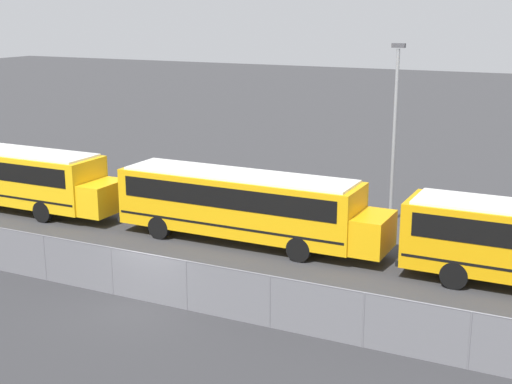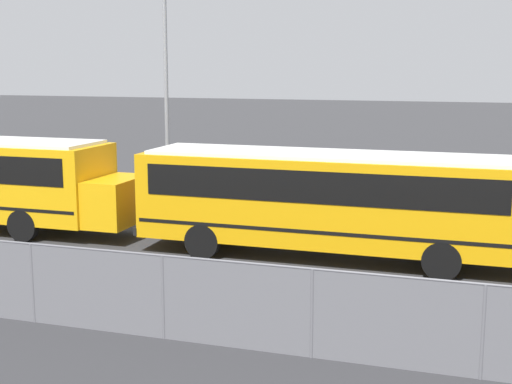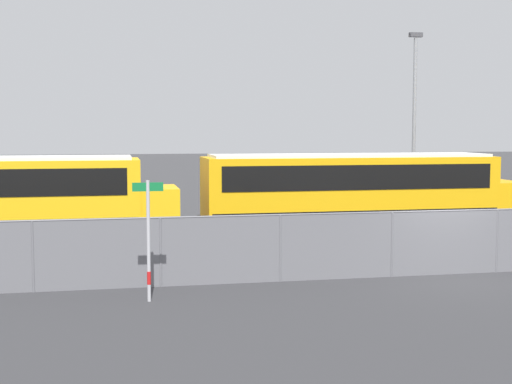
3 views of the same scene
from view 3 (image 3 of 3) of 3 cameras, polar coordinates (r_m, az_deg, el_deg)
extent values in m
plane|color=#38383A|center=(20.18, 14.84, -6.40)|extent=(200.00, 200.00, 0.00)
cube|color=#9EA0A5|center=(20.03, 14.89, -3.95)|extent=(101.26, 0.03, 1.75)
cube|color=slate|center=(20.01, 14.91, -3.96)|extent=(101.26, 0.01, 1.75)
cylinder|color=slate|center=(19.91, 14.95, -1.47)|extent=(101.26, 0.05, 0.05)
cylinder|color=slate|center=(18.09, -17.42, -4.96)|extent=(0.07, 0.07, 1.75)
cylinder|color=slate|center=(18.02, -7.64, -4.81)|extent=(0.07, 0.07, 1.75)
cylinder|color=slate|center=(18.47, 1.94, -4.53)|extent=(0.07, 0.07, 1.75)
cylinder|color=slate|center=(19.40, 10.81, -4.16)|extent=(0.07, 0.07, 1.75)
cylinder|color=slate|center=(20.75, 18.70, -3.74)|extent=(0.07, 0.07, 1.75)
cube|color=yellow|center=(24.78, -7.81, -1.28)|extent=(1.29, 2.35, 1.46)
cylinder|color=black|center=(25.99, -13.86, -2.71)|extent=(1.02, 0.28, 1.02)
cylinder|color=black|center=(23.70, -14.10, -3.45)|extent=(1.02, 0.28, 1.02)
cube|color=#EDA80F|center=(26.43, 7.45, 0.18)|extent=(10.72, 2.55, 2.44)
cube|color=black|center=(26.39, 7.46, 1.34)|extent=(9.86, 2.59, 0.88)
cube|color=black|center=(26.50, 7.43, -1.29)|extent=(10.51, 2.58, 0.10)
cube|color=#EDA80F|center=(28.97, 18.75, -0.59)|extent=(1.29, 2.35, 1.46)
cube|color=black|center=(25.33, -4.26, -2.44)|extent=(0.12, 2.55, 0.24)
cube|color=silver|center=(26.36, 7.48, 2.93)|extent=(10.19, 2.30, 0.10)
cylinder|color=black|center=(28.85, 12.94, -1.94)|extent=(1.02, 0.28, 1.02)
cylinder|color=black|center=(26.77, 14.98, -2.51)|extent=(1.02, 0.28, 1.02)
cylinder|color=black|center=(26.81, -0.13, -2.33)|extent=(1.02, 0.28, 1.02)
cylinder|color=black|center=(24.57, 0.93, -3.01)|extent=(1.02, 0.28, 1.02)
cylinder|color=#B7B7BC|center=(16.44, -8.60, -3.93)|extent=(0.08, 0.08, 2.79)
cylinder|color=red|center=(16.59, -8.56, -6.81)|extent=(0.09, 0.09, 0.30)
cube|color=#147238|center=(16.29, -8.65, 0.41)|extent=(0.70, 0.02, 0.20)
cylinder|color=gray|center=(33.62, 12.53, 5.07)|extent=(0.16, 0.16, 8.08)
cube|color=#47474C|center=(33.89, 12.66, 12.17)|extent=(0.60, 0.24, 0.20)
camera|label=1|loc=(23.03, 82.91, 15.47)|focal=50.00mm
camera|label=2|loc=(26.14, 67.34, 5.33)|focal=50.00mm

